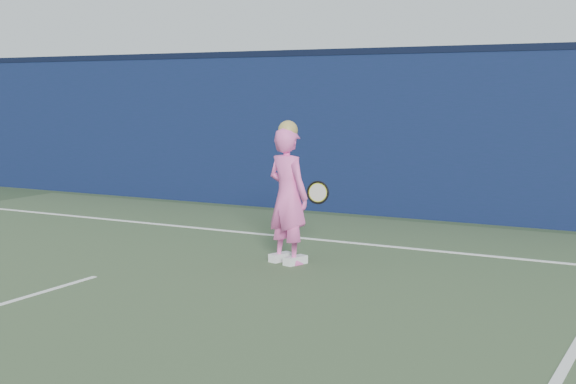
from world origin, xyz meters
The scene contains 5 objects.
ground centered at (0.00, 0.00, 0.00)m, with size 80.00×80.00×0.00m, color #2D4229.
backstop_wall centered at (0.00, 6.50, 1.25)m, with size 24.00×0.40×2.50m, color #0C1937.
wall_cap centered at (0.00, 6.50, 2.55)m, with size 24.00×0.42×0.10m, color black.
player centered at (1.45, 2.57, 0.78)m, with size 0.65×0.53×1.62m.
racket centered at (1.58, 3.02, 0.76)m, with size 0.51×0.13×0.27m.
Camera 1 is at (5.65, -5.27, 1.93)m, focal length 50.00 mm.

